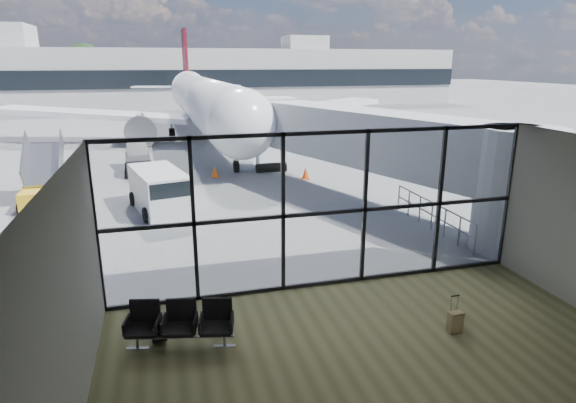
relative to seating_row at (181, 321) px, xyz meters
name	(u,v)px	position (x,y,z in m)	size (l,w,h in m)	color
ground	(201,123)	(4.14, 42.09, -0.59)	(220.00, 220.00, 0.00)	slate
lounge_shell	(410,266)	(4.14, -2.71, 2.06)	(12.02, 8.01, 4.51)	brown
glass_curtain_wall	(325,211)	(4.14, 2.09, 1.66)	(12.10, 0.12, 4.50)	white
jet_bridge	(378,145)	(9.04, 9.17, 2.17)	(8.00, 16.50, 4.33)	#A5A9AB
apron_railing	(432,212)	(9.74, 5.59, 0.13)	(0.06, 5.46, 1.11)	gray
far_terminal	(182,76)	(3.55, 64.06, 3.62)	(80.00, 12.20, 11.00)	#B3B3AE
tree_3	(1,73)	(-22.86, 74.09, 4.04)	(4.95, 4.95, 7.12)	#382619
tree_4	(44,68)	(-16.86, 74.09, 4.66)	(5.61, 5.61, 8.07)	#382619
tree_5	(85,64)	(-10.86, 74.09, 5.28)	(6.27, 6.27, 9.03)	#382619
seating_row	(181,321)	(0.00, 0.00, 0.00)	(2.41, 1.14, 1.07)	gray
backpack	(159,332)	(-0.50, 0.28, -0.36)	(0.35, 0.33, 0.49)	black
suitcase	(455,322)	(6.36, -1.17, -0.31)	(0.35, 0.27, 0.93)	olive
airliner	(204,101)	(3.63, 32.17, 2.42)	(33.14, 38.35, 9.88)	white
service_van	(160,191)	(-0.34, 10.70, 0.33)	(2.73, 4.43, 1.80)	silver
belt_loader	(138,163)	(-1.52, 18.79, -0.01)	(1.67, 3.86, 1.75)	black
mobile_stairs	(45,192)	(-5.37, 13.04, 0.01)	(2.10, 3.69, 2.52)	gold
traffic_cone_b	(215,172)	(2.67, 16.62, -0.30)	(0.43, 0.43, 0.61)	#FF630D
traffic_cone_c	(306,173)	(7.50, 14.93, -0.29)	(0.45, 0.45, 0.64)	#FF4F0D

